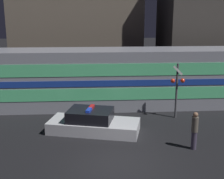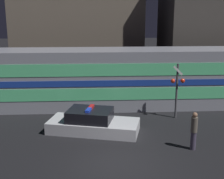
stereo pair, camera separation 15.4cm
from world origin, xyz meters
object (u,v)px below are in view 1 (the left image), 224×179
train (126,78)px  police_car (93,123)px  crossing_signal_near (177,86)px  pedestrian (195,130)px

train → police_car: train is taller
train → crossing_signal_near: train is taller
pedestrian → police_car: bearing=152.0°
police_car → crossing_signal_near: 5.37m
train → crossing_signal_near: 3.69m
police_car → pedestrian: bearing=-13.9°
pedestrian → crossing_signal_near: (0.30, 4.23, 0.99)m
train → police_car: 5.13m
train → pedestrian: size_ratio=12.89×
train → police_car: size_ratio=4.59×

